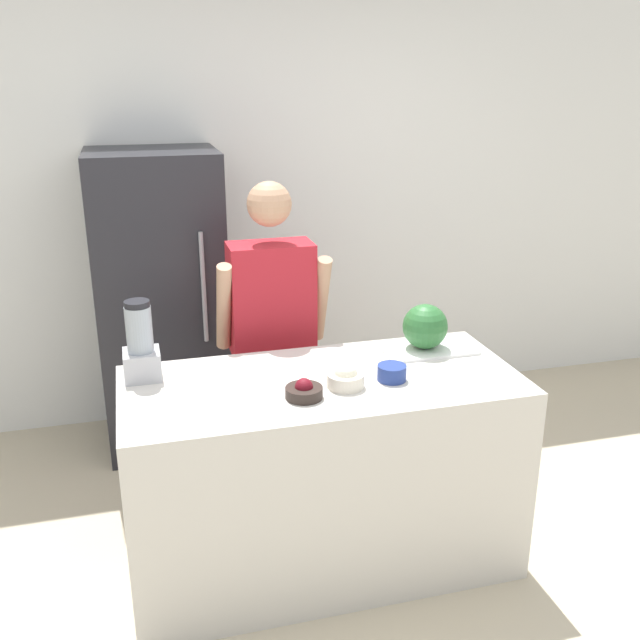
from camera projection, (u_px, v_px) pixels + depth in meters
name	position (u px, v px, depth m)	size (l,w,h in m)	color
ground_plane	(346.00, 614.00, 2.93)	(14.00, 14.00, 0.00)	beige
wall_back	(249.00, 210.00, 4.39)	(8.00, 0.06, 2.60)	white
counter_island	(322.00, 473.00, 3.12)	(1.67, 0.75, 0.89)	beige
refrigerator	(162.00, 303.00, 4.06)	(0.70, 0.65, 1.71)	#232328
person	(273.00, 342.00, 3.54)	(0.55, 0.26, 1.63)	gray
cutting_board	(427.00, 349.00, 3.28)	(0.42, 0.25, 0.01)	white
watermelon	(425.00, 326.00, 3.24)	(0.21, 0.21, 0.21)	#2D6B33
bowl_cherries	(304.00, 391.00, 2.80)	(0.15, 0.15, 0.08)	#2D231E
bowl_cream	(346.00, 378.00, 2.89)	(0.15, 0.15, 0.11)	beige
bowl_small_blue	(392.00, 373.00, 2.95)	(0.12, 0.12, 0.07)	navy
blender	(141.00, 346.00, 2.94)	(0.15, 0.15, 0.34)	#B7B7BC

